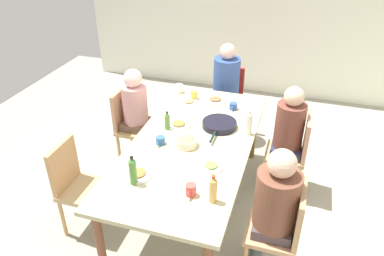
% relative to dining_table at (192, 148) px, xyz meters
% --- Properties ---
extents(ground_plane, '(6.98, 6.98, 0.00)m').
position_rel_dining_table_xyz_m(ground_plane, '(0.00, 0.00, -0.71)').
color(ground_plane, gray).
extents(wall_left, '(0.12, 5.25, 2.60)m').
position_rel_dining_table_xyz_m(wall_left, '(-2.97, 0.00, 0.59)').
color(wall_left, silver).
rests_on(wall_left, ground_plane).
extents(dining_table, '(2.26, 1.08, 0.78)m').
position_rel_dining_table_xyz_m(dining_table, '(0.00, 0.00, 0.00)').
color(dining_table, '#C0B88B').
rests_on(dining_table, ground_plane).
extents(chair_0, '(0.40, 0.40, 0.90)m').
position_rel_dining_table_xyz_m(chair_0, '(0.56, 0.92, -0.20)').
color(chair_0, tan).
rests_on(chair_0, ground_plane).
extents(person_0, '(0.34, 0.34, 1.22)m').
position_rel_dining_table_xyz_m(person_0, '(0.56, 0.83, 0.03)').
color(person_0, '#3E4945').
rests_on(person_0, ground_plane).
extents(chair_1, '(0.40, 0.40, 0.90)m').
position_rel_dining_table_xyz_m(chair_1, '(-0.56, 0.92, -0.20)').
color(chair_1, tan).
rests_on(chair_1, ground_plane).
extents(person_1, '(0.30, 0.30, 1.20)m').
position_rel_dining_table_xyz_m(person_1, '(-0.56, 0.83, 0.01)').
color(person_1, '#263951').
rests_on(person_1, ground_plane).
extents(chair_2, '(0.40, 0.40, 0.90)m').
position_rel_dining_table_xyz_m(chair_2, '(0.56, -0.92, -0.20)').
color(chair_2, tan).
rests_on(chair_2, ground_plane).
extents(chair_3, '(0.40, 0.40, 0.90)m').
position_rel_dining_table_xyz_m(chair_3, '(-0.56, -0.92, -0.20)').
color(chair_3, tan).
rests_on(chair_3, ground_plane).
extents(person_3, '(0.30, 0.30, 1.17)m').
position_rel_dining_table_xyz_m(person_3, '(-0.56, -0.83, -0.01)').
color(person_3, brown).
rests_on(person_3, ground_plane).
extents(chair_4, '(0.40, 0.40, 0.90)m').
position_rel_dining_table_xyz_m(chair_4, '(-1.51, 0.00, -0.20)').
color(chair_4, red).
rests_on(chair_4, ground_plane).
extents(person_4, '(0.32, 0.32, 1.26)m').
position_rel_dining_table_xyz_m(person_4, '(-1.42, 0.00, 0.05)').
color(person_4, '#363643').
rests_on(person_4, ground_plane).
extents(plate_0, '(0.24, 0.24, 0.04)m').
position_rel_dining_table_xyz_m(plate_0, '(-0.24, -0.21, 0.08)').
color(plate_0, silver).
rests_on(plate_0, dining_table).
extents(plate_1, '(0.24, 0.24, 0.04)m').
position_rel_dining_table_xyz_m(plate_1, '(-0.87, -0.00, 0.08)').
color(plate_1, silver).
rests_on(plate_1, dining_table).
extents(plate_2, '(0.25, 0.25, 0.04)m').
position_rel_dining_table_xyz_m(plate_2, '(0.60, -0.27, 0.08)').
color(plate_2, white).
rests_on(plate_2, dining_table).
extents(plate_3, '(0.21, 0.21, 0.04)m').
position_rel_dining_table_xyz_m(plate_3, '(-0.74, -0.27, 0.08)').
color(plate_3, white).
rests_on(plate_3, dining_table).
extents(plate_4, '(0.20, 0.20, 0.04)m').
position_rel_dining_table_xyz_m(plate_4, '(0.33, 0.27, 0.08)').
color(plate_4, white).
rests_on(plate_4, dining_table).
extents(bowl_0, '(0.20, 0.20, 0.10)m').
position_rel_dining_table_xyz_m(bowl_0, '(0.08, -0.03, 0.12)').
color(bowl_0, beige).
rests_on(bowl_0, dining_table).
extents(serving_pan, '(0.52, 0.34, 0.06)m').
position_rel_dining_table_xyz_m(serving_pan, '(-0.33, 0.18, 0.10)').
color(serving_pan, black).
rests_on(serving_pan, dining_table).
extents(cup_0, '(0.11, 0.08, 0.10)m').
position_rel_dining_table_xyz_m(cup_0, '(0.70, 0.21, 0.12)').
color(cup_0, '#C5483F').
rests_on(cup_0, dining_table).
extents(cup_1, '(0.12, 0.09, 0.07)m').
position_rel_dining_table_xyz_m(cup_1, '(-0.74, 0.23, 0.11)').
color(cup_1, '#335099').
rests_on(cup_1, dining_table).
extents(cup_2, '(0.12, 0.08, 0.07)m').
position_rel_dining_table_xyz_m(cup_2, '(0.12, -0.27, 0.11)').
color(cup_2, '#315A94').
rests_on(cup_2, dining_table).
extents(cup_3, '(0.12, 0.08, 0.10)m').
position_rel_dining_table_xyz_m(cup_3, '(-0.96, -0.46, 0.12)').
color(cup_3, white).
rests_on(cup_3, dining_table).
extents(cup_4, '(0.11, 0.08, 0.09)m').
position_rel_dining_table_xyz_m(cup_4, '(-0.85, -0.24, 0.12)').
color(cup_4, yellow).
rests_on(cup_4, dining_table).
extents(bottle_0, '(0.06, 0.06, 0.26)m').
position_rel_dining_table_xyz_m(bottle_0, '(0.71, -0.26, 0.19)').
color(bottle_0, '#437C33').
rests_on(bottle_0, dining_table).
extents(bottle_1, '(0.06, 0.06, 0.25)m').
position_rel_dining_table_xyz_m(bottle_1, '(-0.29, 0.47, 0.19)').
color(bottle_1, silver).
rests_on(bottle_1, dining_table).
extents(bottle_2, '(0.05, 0.05, 0.19)m').
position_rel_dining_table_xyz_m(bottle_2, '(-0.15, -0.30, 0.16)').
color(bottle_2, '#568038').
rests_on(bottle_2, dining_table).
extents(bottle_3, '(0.06, 0.06, 0.24)m').
position_rel_dining_table_xyz_m(bottle_3, '(0.72, 0.38, 0.18)').
color(bottle_3, tan).
rests_on(bottle_3, dining_table).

